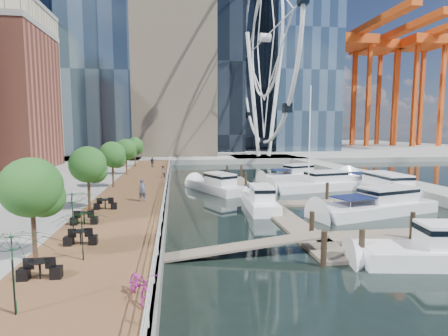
% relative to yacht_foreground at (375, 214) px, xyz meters
% --- Properties ---
extents(ground, '(520.00, 520.00, 0.00)m').
position_rel_yacht_foreground_xyz_m(ground, '(-10.75, -3.72, 0.00)').
color(ground, black).
rests_on(ground, ground).
extents(boardwalk, '(6.00, 60.00, 1.00)m').
position_rel_yacht_foreground_xyz_m(boardwalk, '(-19.75, 11.28, 0.50)').
color(boardwalk, brown).
rests_on(boardwalk, ground).
extents(seawall, '(0.25, 60.00, 1.00)m').
position_rel_yacht_foreground_xyz_m(seawall, '(-16.75, 11.28, 0.50)').
color(seawall, '#595954').
rests_on(seawall, ground).
extents(land_far, '(200.00, 114.00, 1.00)m').
position_rel_yacht_foreground_xyz_m(land_far, '(-10.75, 98.28, 0.50)').
color(land_far, gray).
rests_on(land_far, ground).
extents(breakwater, '(4.00, 60.00, 1.00)m').
position_rel_yacht_foreground_xyz_m(breakwater, '(9.25, 16.28, 0.50)').
color(breakwater, gray).
rests_on(breakwater, ground).
extents(pier, '(14.00, 12.00, 1.00)m').
position_rel_yacht_foreground_xyz_m(pier, '(3.25, 48.28, 0.50)').
color(pier, gray).
rests_on(pier, ground).
extents(railing, '(0.10, 60.00, 1.05)m').
position_rel_yacht_foreground_xyz_m(railing, '(-16.85, 11.28, 1.52)').
color(railing, white).
rests_on(railing, boardwalk).
extents(floating_docks, '(16.00, 34.00, 2.60)m').
position_rel_yacht_foreground_xyz_m(floating_docks, '(-2.79, 6.26, 0.49)').
color(floating_docks, '#6D6051').
rests_on(floating_docks, ground).
extents(ferris_wheel, '(5.80, 45.60, 47.80)m').
position_rel_yacht_foreground_xyz_m(ferris_wheel, '(3.25, 48.28, 25.92)').
color(ferris_wheel, white).
rests_on(ferris_wheel, ground).
extents(port_cranes, '(40.00, 52.00, 38.00)m').
position_rel_yacht_foreground_xyz_m(port_cranes, '(56.91, 91.94, 20.00)').
color(port_cranes, '#D84C14').
rests_on(port_cranes, ground).
extents(street_trees, '(2.60, 42.60, 4.60)m').
position_rel_yacht_foreground_xyz_m(street_trees, '(-22.15, 10.28, 4.29)').
color(street_trees, '#3F2B1C').
rests_on(street_trees, ground).
extents(cafe_tables, '(2.50, 13.70, 0.74)m').
position_rel_yacht_foreground_xyz_m(cafe_tables, '(-21.15, -5.72, 1.37)').
color(cafe_tables, black).
rests_on(cafe_tables, ground).
extents(yacht_foreground, '(11.92, 5.94, 2.15)m').
position_rel_yacht_foreground_xyz_m(yacht_foreground, '(0.00, 0.00, 0.00)').
color(yacht_foreground, silver).
rests_on(yacht_foreground, ground).
extents(bicycle, '(1.38, 2.05, 1.02)m').
position_rel_yacht_foreground_xyz_m(bicycle, '(-17.25, -13.90, 1.51)').
color(bicycle, '#9B167B').
rests_on(bicycle, boardwalk).
extents(pedestrian_near, '(0.77, 0.65, 1.80)m').
position_rel_yacht_foreground_xyz_m(pedestrian_near, '(-18.62, 2.87, 1.90)').
color(pedestrian_near, '#495062').
rests_on(pedestrian_near, boardwalk).
extents(pedestrian_mid, '(0.82, 0.89, 1.47)m').
position_rel_yacht_foreground_xyz_m(pedestrian_mid, '(-17.46, 17.04, 1.74)').
color(pedestrian_mid, '#916D64').
rests_on(pedestrian_mid, boardwalk).
extents(pedestrian_far, '(0.99, 0.75, 1.56)m').
position_rel_yacht_foreground_xyz_m(pedestrian_far, '(-19.44, 29.43, 1.78)').
color(pedestrian_far, '#31343E').
rests_on(pedestrian_far, boardwalk).
extents(moored_yachts, '(23.22, 33.86, 11.50)m').
position_rel_yacht_foreground_xyz_m(moored_yachts, '(-0.79, 10.02, 0.00)').
color(moored_yachts, white).
rests_on(moored_yachts, ground).
extents(cafe_seating, '(4.14, 10.52, 2.71)m').
position_rel_yacht_foreground_xyz_m(cafe_seating, '(-20.88, -10.64, 2.29)').
color(cafe_seating, '#0F371E').
rests_on(cafe_seating, ground).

